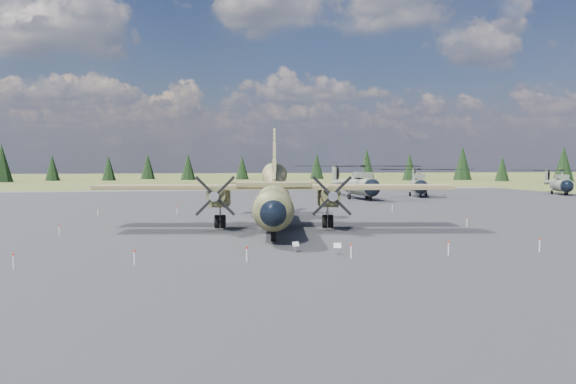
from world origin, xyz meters
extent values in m
plane|color=#5B632C|center=(0.00, 0.00, 0.00)|extent=(500.00, 500.00, 0.00)
cube|color=#515156|center=(0.00, 10.00, 0.00)|extent=(120.00, 120.00, 0.04)
cylinder|color=#373C20|center=(-0.04, 1.32, 2.31)|extent=(5.79, 18.33, 2.82)
sphere|color=#373C20|center=(-1.55, -7.61, 2.31)|extent=(3.18, 3.18, 2.76)
sphere|color=black|center=(-1.64, -8.16, 2.26)|extent=(2.34, 2.34, 2.03)
cube|color=black|center=(-1.28, -6.03, 3.07)|extent=(2.25, 1.92, 0.55)
cone|color=#373C20|center=(1.93, 13.02, 3.37)|extent=(3.87, 7.28, 4.24)
cube|color=#ADAFB2|center=(0.12, 2.31, 1.16)|extent=(2.89, 6.27, 0.50)
cube|color=#34371C|center=(0.04, 1.81, 3.47)|extent=(29.34, 8.23, 0.35)
cube|color=#373C20|center=(0.04, 1.81, 3.69)|extent=(6.55, 4.58, 0.35)
cylinder|color=#373C20|center=(-4.48, 2.27, 2.92)|extent=(2.36, 5.41, 1.51)
cube|color=#373C20|center=(-4.34, 3.06, 2.26)|extent=(2.06, 3.62, 0.80)
cone|color=gray|center=(-5.02, -0.96, 2.92)|extent=(0.90, 1.02, 0.76)
cylinder|color=black|center=(-4.34, 3.06, 0.55)|extent=(1.06, 1.24, 1.11)
cylinder|color=#373C20|center=(4.45, 0.76, 2.92)|extent=(2.36, 5.41, 1.51)
cube|color=#373C20|center=(4.59, 1.55, 2.26)|extent=(2.06, 3.62, 0.80)
cone|color=gray|center=(3.91, -2.46, 2.92)|extent=(0.90, 1.02, 0.76)
cylinder|color=black|center=(4.59, 1.55, 0.55)|extent=(1.06, 1.24, 1.11)
cube|color=#373C20|center=(1.29, 9.25, 3.97)|extent=(1.54, 7.54, 1.69)
cube|color=#34371C|center=(2.01, 13.52, 3.42)|extent=(9.89, 3.79, 0.22)
cylinder|color=gray|center=(-1.35, -6.42, 1.28)|extent=(0.16, 0.16, 0.91)
cylinder|color=black|center=(-1.35, -6.42, 0.55)|extent=(0.50, 0.99, 0.94)
cylinder|color=slate|center=(18.68, 35.31, 1.98)|extent=(3.24, 7.89, 2.68)
sphere|color=black|center=(18.96, 31.46, 1.93)|extent=(2.64, 2.64, 2.46)
sphere|color=slate|center=(18.39, 39.15, 1.98)|extent=(2.64, 2.64, 2.46)
cube|color=slate|center=(18.71, 34.88, 3.70)|extent=(2.07, 3.55, 0.80)
cylinder|color=gray|center=(18.71, 34.88, 4.50)|extent=(0.41, 0.41, 1.07)
cylinder|color=slate|center=(18.10, 43.16, 2.36)|extent=(1.57, 9.19, 1.53)
cube|color=slate|center=(17.80, 47.17, 3.70)|extent=(0.35, 1.51, 2.57)
cylinder|color=black|center=(18.17, 47.20, 3.70)|extent=(0.27, 2.78, 2.79)
cylinder|color=black|center=(18.91, 32.10, 0.43)|extent=(0.35, 0.75, 0.73)
cylinder|color=black|center=(17.14, 36.48, 0.43)|extent=(0.38, 0.88, 0.86)
cylinder|color=gray|center=(17.14, 36.48, 0.99)|extent=(0.16, 0.16, 1.55)
cylinder|color=black|center=(20.03, 36.70, 0.43)|extent=(0.38, 0.88, 0.86)
cylinder|color=gray|center=(20.03, 36.70, 0.99)|extent=(0.16, 0.16, 1.55)
cylinder|color=slate|center=(30.11, 40.70, 1.76)|extent=(4.43, 7.26, 2.38)
sphere|color=black|center=(29.03, 37.44, 1.72)|extent=(2.77, 2.77, 2.19)
sphere|color=slate|center=(31.20, 43.95, 1.76)|extent=(2.77, 2.77, 2.19)
cube|color=slate|center=(29.99, 40.34, 3.29)|extent=(2.50, 3.40, 0.71)
cylinder|color=gray|center=(29.99, 40.34, 4.00)|extent=(0.43, 0.43, 0.95)
cylinder|color=slate|center=(32.32, 47.35, 2.10)|extent=(3.33, 7.97, 1.36)
cube|color=slate|center=(33.45, 50.74, 3.29)|extent=(0.62, 1.33, 2.29)
cylinder|color=black|center=(33.77, 50.63, 3.29)|extent=(0.84, 2.37, 2.48)
cylinder|color=black|center=(29.21, 37.99, 0.38)|extent=(0.46, 0.70, 0.65)
cylinder|color=black|center=(29.25, 42.19, 0.38)|extent=(0.51, 0.81, 0.76)
cylinder|color=gray|center=(29.25, 42.19, 0.88)|extent=(0.17, 0.17, 1.38)
cylinder|color=black|center=(31.70, 41.38, 0.38)|extent=(0.51, 0.81, 0.76)
cylinder|color=gray|center=(31.70, 41.38, 0.88)|extent=(0.17, 0.17, 1.38)
cylinder|color=slate|center=(56.29, 41.18, 1.67)|extent=(4.54, 6.88, 2.26)
sphere|color=black|center=(55.07, 38.16, 1.63)|extent=(2.71, 2.71, 2.08)
sphere|color=slate|center=(57.51, 44.20, 1.67)|extent=(2.71, 2.71, 2.08)
cube|color=slate|center=(56.15, 40.85, 3.12)|extent=(2.51, 3.26, 0.68)
cylinder|color=gray|center=(56.15, 40.85, 3.80)|extent=(0.42, 0.42, 0.90)
cylinder|color=slate|center=(58.78, 47.34, 1.99)|extent=(3.60, 7.44, 1.29)
cube|color=slate|center=(60.06, 50.48, 3.12)|extent=(0.66, 1.25, 2.17)
cylinder|color=black|center=(60.35, 50.36, 3.12)|extent=(0.93, 2.20, 2.35)
cylinder|color=black|center=(55.27, 38.67, 0.36)|extent=(0.47, 0.66, 0.61)
cylinder|color=black|center=(55.56, 42.64, 0.36)|extent=(0.52, 0.77, 0.72)
cylinder|color=gray|center=(55.56, 42.64, 0.84)|extent=(0.16, 0.16, 1.31)
cylinder|color=black|center=(57.83, 41.73, 0.36)|extent=(0.52, 0.77, 0.72)
cylinder|color=gray|center=(57.83, 41.73, 0.84)|extent=(0.16, 0.16, 1.31)
cube|color=gray|center=(-0.67, -10.68, 0.26)|extent=(0.09, 0.09, 0.52)
cube|color=silver|center=(-0.67, -10.73, 0.51)|extent=(0.45, 0.29, 0.29)
cube|color=gray|center=(1.58, -12.05, 0.28)|extent=(0.10, 0.10, 0.56)
cube|color=silver|center=(1.58, -12.10, 0.55)|extent=(0.48, 0.29, 0.32)
cylinder|color=silver|center=(-16.00, -13.50, 0.40)|extent=(0.07, 0.07, 0.80)
cylinder|color=red|center=(-16.00, -13.50, 0.80)|extent=(0.12, 0.12, 0.10)
cylinder|color=silver|center=(-10.00, -13.50, 0.40)|extent=(0.07, 0.07, 0.80)
cylinder|color=red|center=(-10.00, -13.50, 0.80)|extent=(0.12, 0.12, 0.10)
cylinder|color=silver|center=(-4.00, -13.50, 0.40)|extent=(0.07, 0.07, 0.80)
cylinder|color=red|center=(-4.00, -13.50, 0.80)|extent=(0.12, 0.12, 0.10)
cylinder|color=silver|center=(2.00, -13.50, 0.40)|extent=(0.07, 0.07, 0.80)
cylinder|color=red|center=(2.00, -13.50, 0.80)|extent=(0.12, 0.12, 0.10)
cylinder|color=silver|center=(8.00, -13.50, 0.40)|extent=(0.07, 0.07, 0.80)
cylinder|color=red|center=(8.00, -13.50, 0.80)|extent=(0.12, 0.12, 0.10)
cylinder|color=silver|center=(14.00, -13.50, 0.40)|extent=(0.07, 0.07, 0.80)
cylinder|color=red|center=(14.00, -13.50, 0.80)|extent=(0.12, 0.12, 0.10)
cylinder|color=silver|center=(-16.00, 16.00, 0.40)|extent=(0.07, 0.07, 0.80)
cylinder|color=red|center=(-16.00, 16.00, 0.80)|extent=(0.12, 0.12, 0.10)
cylinder|color=silver|center=(-8.00, 16.00, 0.40)|extent=(0.07, 0.07, 0.80)
cylinder|color=red|center=(-8.00, 16.00, 0.80)|extent=(0.12, 0.12, 0.10)
cylinder|color=silver|center=(0.00, 16.00, 0.40)|extent=(0.07, 0.07, 0.80)
cylinder|color=red|center=(0.00, 16.00, 0.80)|extent=(0.12, 0.12, 0.10)
cylinder|color=silver|center=(8.00, 16.00, 0.40)|extent=(0.07, 0.07, 0.80)
cylinder|color=red|center=(8.00, 16.00, 0.80)|extent=(0.12, 0.12, 0.10)
cylinder|color=silver|center=(16.00, 16.00, 0.40)|extent=(0.07, 0.07, 0.80)
cylinder|color=red|center=(16.00, 16.00, 0.80)|extent=(0.12, 0.12, 0.10)
cylinder|color=silver|center=(-16.50, 0.00, 0.40)|extent=(0.07, 0.07, 0.80)
cylinder|color=red|center=(-16.50, 0.00, 0.80)|extent=(0.12, 0.12, 0.10)
cylinder|color=silver|center=(16.50, 0.00, 0.40)|extent=(0.07, 0.07, 0.80)
cylinder|color=red|center=(16.50, 0.00, 0.80)|extent=(0.12, 0.12, 0.10)
cone|color=black|center=(104.63, 105.03, 5.31)|extent=(5.95, 5.95, 10.62)
cone|color=black|center=(86.84, 108.76, 3.77)|extent=(4.22, 4.22, 7.54)
cone|color=black|center=(81.47, 122.79, 5.42)|extent=(6.08, 6.08, 10.85)
cone|color=black|center=(63.09, 122.15, 4.28)|extent=(4.79, 4.79, 8.55)
cone|color=black|center=(55.24, 140.67, 5.16)|extent=(5.78, 5.78, 10.33)
cone|color=black|center=(37.68, 141.23, 4.36)|extent=(4.88, 4.88, 8.71)
cone|color=black|center=(24.29, 149.88, 4.41)|extent=(4.94, 4.94, 8.82)
cone|color=black|center=(12.23, 140.83, 3.91)|extent=(4.38, 4.38, 7.83)
cone|color=black|center=(-5.42, 138.37, 4.24)|extent=(4.75, 4.75, 8.47)
cone|color=black|center=(-18.69, 151.19, 4.27)|extent=(4.78, 4.78, 8.54)
cone|color=black|center=(-29.68, 137.11, 3.84)|extent=(4.30, 4.30, 7.68)
cone|color=black|center=(-46.43, 138.49, 3.95)|extent=(4.43, 4.43, 7.91)
cone|color=black|center=(-57.69, 127.90, 5.40)|extent=(6.05, 6.05, 10.80)
camera|label=1|loc=(-7.50, -44.10, 5.49)|focal=35.00mm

